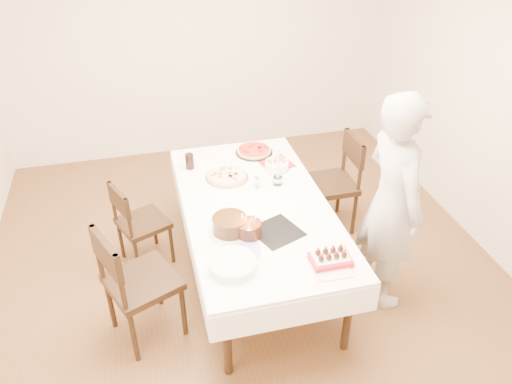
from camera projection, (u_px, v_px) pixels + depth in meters
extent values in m
plane|color=brown|center=(248.00, 277.00, 4.38)|extent=(5.00, 5.00, 0.00)
cube|color=beige|center=(195.00, 42.00, 5.66)|extent=(4.50, 0.04, 2.70)
cube|color=beige|center=(512.00, 109.00, 4.10)|extent=(0.04, 5.00, 2.70)
cube|color=white|center=(256.00, 241.00, 4.21)|extent=(1.37, 2.26, 0.75)
imported|color=beige|center=(392.00, 203.00, 3.76)|extent=(0.48, 0.69, 1.79)
cylinder|color=beige|center=(227.00, 176.00, 4.32)|extent=(0.41, 0.41, 0.04)
cylinder|color=red|center=(254.00, 151.00, 4.71)|extent=(0.38, 0.38, 0.04)
cube|color=#B21E1E|center=(276.00, 164.00, 4.55)|extent=(0.33, 0.33, 0.01)
cylinder|color=white|center=(277.00, 165.00, 4.45)|extent=(0.22, 0.22, 0.07)
cylinder|color=white|center=(278.00, 165.00, 4.16)|extent=(0.09, 0.09, 0.37)
cylinder|color=black|center=(190.00, 161.00, 4.44)|extent=(0.09, 0.09, 0.14)
cylinder|color=#37200D|center=(230.00, 225.00, 3.67)|extent=(0.40, 0.40, 0.13)
cube|color=black|center=(277.00, 232.00, 3.70)|extent=(0.42, 0.42, 0.01)
cylinder|color=#3E1E11|center=(249.00, 225.00, 3.61)|extent=(0.22, 0.22, 0.17)
cube|color=beige|center=(332.00, 272.00, 3.34)|extent=(0.26, 0.18, 0.02)
cylinder|color=white|center=(233.00, 264.00, 3.35)|extent=(0.40, 0.40, 0.07)
cylinder|color=white|center=(240.00, 252.00, 3.51)|extent=(0.29, 0.29, 0.01)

